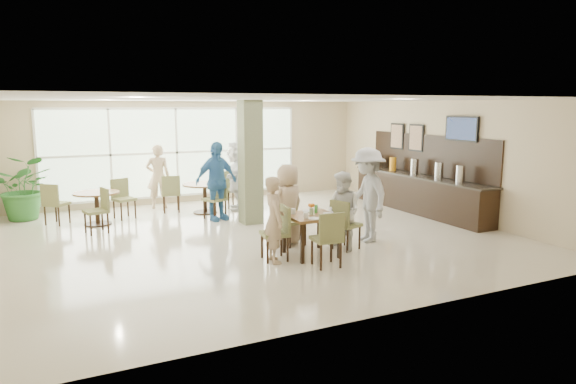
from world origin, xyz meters
name	(u,v)px	position (x,y,z in m)	size (l,w,h in m)	color
ground	(254,236)	(0.00, 0.00, 0.00)	(10.00, 10.00, 0.00)	beige
room_shell	(253,154)	(0.00, 0.00, 1.70)	(10.00, 10.00, 10.00)	white
window_bank	(177,152)	(-0.50, 4.46, 1.40)	(7.00, 0.04, 7.00)	silver
column	(250,163)	(0.40, 1.20, 1.40)	(0.45, 0.45, 2.80)	#5E6848
main_table	(311,220)	(0.42, -1.71, 0.65)	(0.88, 0.88, 0.75)	brown
round_table_left	(97,201)	(-2.82, 2.54, 0.55)	(1.01, 1.01, 0.75)	brown
round_table_right	(205,190)	(-0.23, 2.75, 0.57)	(1.10, 1.10, 0.75)	brown
chairs_main_table	(310,229)	(0.42, -1.66, 0.47)	(2.03, 1.95, 0.95)	olive
chairs_table_left	(93,204)	(-2.91, 2.53, 0.47)	(2.08, 1.86, 0.95)	olive
chairs_table_right	(206,194)	(-0.20, 2.79, 0.47)	(2.11, 1.81, 0.95)	olive
tabletop_clutter	(311,211)	(0.42, -1.70, 0.81)	(0.71, 0.81, 0.21)	white
buffet_counter	(419,191)	(4.70, 0.51, 0.55)	(0.64, 4.70, 1.95)	black
wall_tv	(462,129)	(4.94, -0.60, 2.15)	(0.06, 1.00, 0.58)	black
framed_art_a	(416,138)	(4.95, 1.00, 1.85)	(0.05, 0.55, 0.70)	black
framed_art_b	(397,136)	(4.95, 1.80, 1.85)	(0.05, 0.55, 0.70)	black
potted_plant	(24,188)	(-4.29, 3.84, 0.77)	(1.38, 1.38, 1.54)	#2E702C
teen_left	(274,220)	(-0.34, -1.78, 0.75)	(0.55, 0.36, 1.50)	tan
teen_far	(288,204)	(0.38, -0.82, 0.79)	(0.77, 0.42, 1.57)	tan
teen_right	(343,212)	(1.10, -1.68, 0.74)	(0.72, 0.56, 1.48)	white
teen_standing	(367,195)	(1.88, -1.31, 0.94)	(1.21, 0.69, 1.87)	#A9A9AC
adult_a	(216,181)	(-0.22, 1.82, 0.93)	(1.09, 0.62, 1.86)	teal
adult_b	(237,176)	(0.65, 2.84, 0.89)	(1.65, 0.71, 1.78)	white
adult_standing	(158,176)	(-1.16, 3.85, 0.84)	(0.62, 0.40, 1.69)	tan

